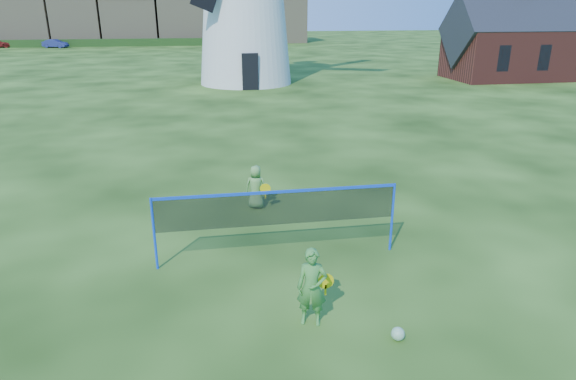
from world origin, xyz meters
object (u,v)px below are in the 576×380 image
(chapel, at_px, (524,42))
(player_boy, at_px, (256,187))
(badminton_net, at_px, (278,209))
(car_right, at_px, (55,44))
(play_ball, at_px, (398,334))
(player_girl, at_px, (312,287))

(chapel, relative_size, player_boy, 9.55)
(chapel, height_order, badminton_net, chapel)
(badminton_net, relative_size, car_right, 1.52)
(badminton_net, bearing_deg, car_right, 107.55)
(chapel, relative_size, play_ball, 50.44)
(player_girl, bearing_deg, badminton_net, 111.87)
(badminton_net, xyz_separation_m, play_ball, (1.48, -3.05, -1.03))
(player_girl, relative_size, player_boy, 1.18)
(chapel, xyz_separation_m, car_right, (-42.67, 38.80, -2.09))
(car_right, bearing_deg, badminton_net, -143.64)
(player_girl, height_order, play_ball, player_girl)
(player_girl, xyz_separation_m, play_ball, (1.27, -0.69, -0.58))
(chapel, height_order, car_right, chapel)
(chapel, distance_m, player_boy, 31.85)
(play_ball, relative_size, car_right, 0.07)
(badminton_net, xyz_separation_m, player_girl, (0.21, -2.36, -0.45))
(chapel, relative_size, player_girl, 8.06)
(player_boy, height_order, car_right, player_boy)
(player_girl, bearing_deg, chapel, 68.30)
(player_girl, distance_m, play_ball, 1.56)
(player_boy, bearing_deg, chapel, -116.68)
(player_girl, relative_size, play_ball, 6.26)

